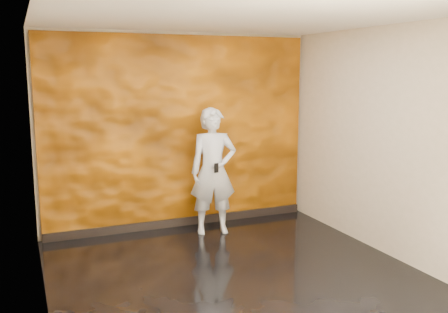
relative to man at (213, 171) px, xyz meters
The scene contains 5 objects.
room 1.59m from the man, 102.29° to the right, with size 4.02×4.02×2.81m.
feature_wall 0.77m from the man, 122.80° to the left, with size 3.90×0.06×2.75m, color orange.
baseboard 0.99m from the man, 125.04° to the left, with size 3.90×0.04×0.12m, color black.
man is the anchor object (origin of this frame).
phone 0.27m from the man, 101.84° to the right, with size 0.07×0.01×0.13m, color black.
Camera 1 is at (-2.16, -4.86, 2.25)m, focal length 40.00 mm.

